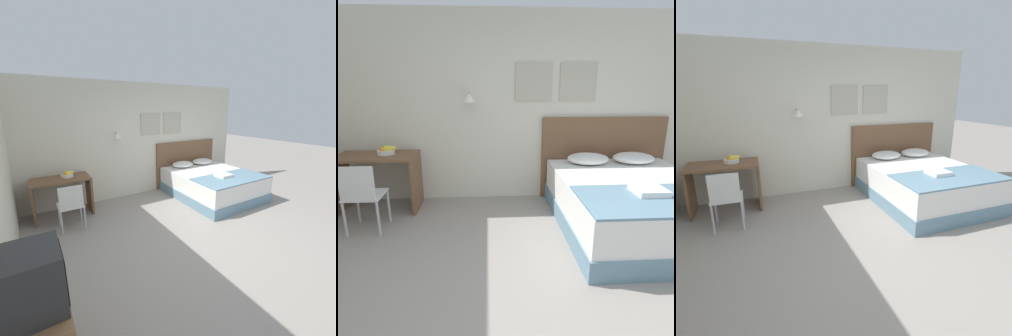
# 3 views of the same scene
# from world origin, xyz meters

# --- Properties ---
(ground_plane) EXTENTS (24.00, 24.00, 0.00)m
(ground_plane) POSITION_xyz_m (0.00, 0.00, 0.00)
(ground_plane) COLOR gray
(wall_back) EXTENTS (5.93, 0.31, 2.65)m
(wall_back) POSITION_xyz_m (0.01, 2.57, 1.33)
(wall_back) COLOR beige
(wall_back) RESTS_ON ground_plane
(bed) EXTENTS (1.74, 2.09, 0.60)m
(bed) POSITION_xyz_m (1.42, 1.44, 0.30)
(bed) COLOR #66899E
(bed) RESTS_ON ground_plane
(headboard) EXTENTS (1.86, 0.06, 1.21)m
(headboard) POSITION_xyz_m (1.42, 2.51, 0.61)
(headboard) COLOR brown
(headboard) RESTS_ON ground_plane
(pillow_left) EXTENTS (0.58, 0.45, 0.14)m
(pillow_left) POSITION_xyz_m (1.09, 2.20, 0.67)
(pillow_left) COLOR white
(pillow_left) RESTS_ON bed
(pillow_right) EXTENTS (0.58, 0.45, 0.14)m
(pillow_right) POSITION_xyz_m (1.75, 2.20, 0.67)
(pillow_right) COLOR white
(pillow_right) RESTS_ON bed
(throw_blanket) EXTENTS (1.69, 0.83, 0.02)m
(throw_blanket) POSITION_xyz_m (1.42, 0.83, 0.61)
(throw_blanket) COLOR #66899E
(throw_blanket) RESTS_ON bed
(folded_towel_near_foot) EXTENTS (0.31, 0.31, 0.06)m
(folded_towel_near_foot) POSITION_xyz_m (1.32, 0.98, 0.65)
(folded_towel_near_foot) COLOR white
(folded_towel_near_foot) RESTS_ON throw_blanket
(desk) EXTENTS (1.05, 0.59, 0.77)m
(desk) POSITION_xyz_m (-1.80, 2.18, 0.52)
(desk) COLOR brown
(desk) RESTS_ON ground_plane
(desk_chair) EXTENTS (0.41, 0.41, 0.83)m
(desk_chair) POSITION_xyz_m (-1.75, 1.49, 0.49)
(desk_chair) COLOR white
(desk_chair) RESTS_ON ground_plane
(fruit_bowl) EXTENTS (0.26, 0.23, 0.12)m
(fruit_bowl) POSITION_xyz_m (-1.67, 2.22, 0.82)
(fruit_bowl) COLOR silver
(fruit_bowl) RESTS_ON desk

